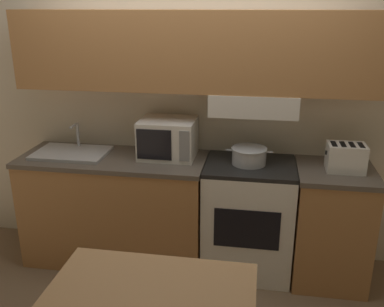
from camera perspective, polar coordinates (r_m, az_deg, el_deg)
The scene contains 9 objects.
ground_plane at distance 3.86m, azimuth 0.57°, elevation -12.02°, with size 16.00×16.00×0.00m, color #7F664C.
wall_back at distance 3.29m, azimuth 0.72°, elevation 9.50°, with size 5.05×0.38×2.55m.
lower_counter_main at distance 3.54m, azimuth -10.09°, elevation -7.19°, with size 1.44×0.59×0.89m.
lower_counter_right_stub at distance 3.41m, azimuth 17.95°, elevation -8.99°, with size 0.55×0.59×0.89m.
stove_range at distance 3.37m, azimuth 7.46°, elevation -8.48°, with size 0.67×0.55×0.89m.
cooking_pot at distance 3.17m, azimuth 7.62°, elevation -0.22°, with size 0.34×0.26×0.13m.
microwave at distance 3.28m, azimuth -3.21°, elevation 2.06°, with size 0.42×0.36×0.29m.
toaster at distance 3.20m, azimuth 19.82°, elevation -0.48°, with size 0.27×0.19×0.20m.
sink_basin at distance 3.49m, azimuth -15.78°, elevation 0.14°, with size 0.56×0.38×0.22m.
Camera 1 is at (0.50, -3.26, 2.01)m, focal length 40.00 mm.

